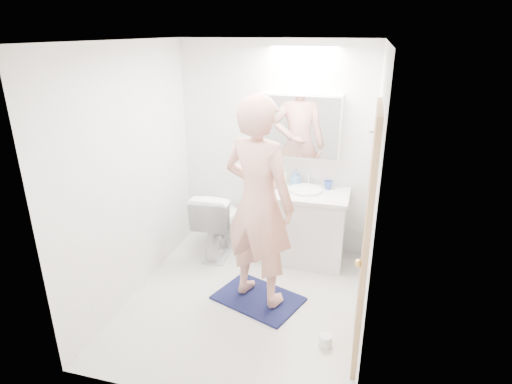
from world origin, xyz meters
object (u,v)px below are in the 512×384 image
(vanity_cabinet, at_px, (304,228))
(soap_bottle_b, at_px, (296,177))
(medicine_cabinet, at_px, (300,126))
(soap_bottle_a, at_px, (284,177))
(person, at_px, (258,203))
(toilet_paper_roll, at_px, (325,340))
(toothbrush_cup, at_px, (328,185))
(toilet, at_px, (218,221))

(vanity_cabinet, bearing_deg, soap_bottle_b, 128.72)
(medicine_cabinet, height_order, soap_bottle_a, medicine_cabinet)
(person, bearing_deg, soap_bottle_b, -77.02)
(vanity_cabinet, distance_m, soap_bottle_b, 0.57)
(soap_bottle_b, bearing_deg, vanity_cabinet, -51.28)
(person, xyz_separation_m, toilet_paper_roll, (0.71, -0.48, -0.98))
(toilet_paper_roll, bearing_deg, soap_bottle_b, 109.68)
(vanity_cabinet, relative_size, toothbrush_cup, 8.74)
(toothbrush_cup, bearing_deg, soap_bottle_b, 176.93)
(soap_bottle_b, distance_m, toilet_paper_roll, 1.88)
(soap_bottle_a, distance_m, toilet_paper_roll, 1.91)
(vanity_cabinet, relative_size, toilet_paper_roll, 8.18)
(medicine_cabinet, bearing_deg, vanity_cabinet, -61.07)
(toilet, height_order, toothbrush_cup, toothbrush_cup)
(toothbrush_cup, height_order, toilet_paper_roll, toothbrush_cup)
(medicine_cabinet, xyz_separation_m, soap_bottle_b, (-0.03, -0.03, -0.58))
(soap_bottle_b, bearing_deg, toothbrush_cup, -3.07)
(person, bearing_deg, soap_bottle_a, -70.20)
(person, xyz_separation_m, soap_bottle_b, (0.14, 1.10, -0.11))
(vanity_cabinet, relative_size, soap_bottle_a, 4.50)
(toilet, relative_size, soap_bottle_a, 4.00)
(toothbrush_cup, relative_size, toilet_paper_roll, 0.94)
(toilet, xyz_separation_m, soap_bottle_a, (0.71, 0.27, 0.52))
(soap_bottle_b, relative_size, toothbrush_cup, 1.86)
(soap_bottle_b, bearing_deg, toilet, -160.62)
(vanity_cabinet, xyz_separation_m, toilet, (-0.98, -0.11, 0.01))
(toilet, height_order, soap_bottle_a, soap_bottle_a)
(medicine_cabinet, distance_m, soap_bottle_b, 0.59)
(medicine_cabinet, relative_size, person, 0.45)
(toilet, bearing_deg, toilet_paper_roll, 135.06)
(medicine_cabinet, height_order, person, person)
(medicine_cabinet, height_order, toilet_paper_roll, medicine_cabinet)
(toilet, distance_m, toilet_paper_roll, 1.93)
(toothbrush_cup, xyz_separation_m, toilet_paper_roll, (0.19, -1.56, -0.82))
(soap_bottle_b, bearing_deg, person, -97.49)
(person, relative_size, toilet_paper_roll, 17.80)
(soap_bottle_a, relative_size, soap_bottle_b, 1.04)
(toilet_paper_roll, bearing_deg, vanity_cabinet, 106.72)
(soap_bottle_a, bearing_deg, toilet_paper_roll, -65.78)
(medicine_cabinet, xyz_separation_m, person, (-0.17, -1.13, -0.47))
(person, height_order, soap_bottle_a, person)
(toilet, distance_m, toothbrush_cup, 1.33)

